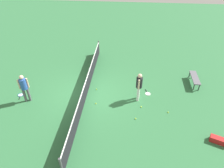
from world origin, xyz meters
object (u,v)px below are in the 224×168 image
player_near_side (139,85)px  courtside_bench (195,78)px  player_far_side (24,86)px  tennis_racket_near_player (148,93)px  tennis_ball_baseline (97,89)px  tennis_ball_midcourt (141,107)px  tennis_ball_near_player (96,103)px  equipment_bag (219,140)px  tennis_ball_stray_left (136,119)px  tennis_ball_by_net (168,112)px  tennis_racket_far_player (20,95)px

player_near_side → courtside_bench: bearing=-62.6°
player_far_side → tennis_racket_near_player: 6.89m
tennis_ball_baseline → tennis_ball_midcourt: bearing=-116.8°
tennis_racket_near_player → tennis_ball_midcourt: tennis_ball_midcourt is taller
tennis_ball_near_player → equipment_bag: (-2.07, -5.87, 0.11)m
player_far_side → tennis_ball_stray_left: (-0.90, -6.00, -0.98)m
tennis_ball_near_player → tennis_ball_by_net: same height
tennis_ball_near_player → tennis_ball_stray_left: same height
tennis_racket_near_player → tennis_ball_stray_left: 2.24m
tennis_racket_far_player → equipment_bag: size_ratio=0.72×
tennis_racket_near_player → tennis_ball_baseline: bearing=88.0°
tennis_ball_midcourt → tennis_ball_baseline: 2.95m
tennis_ball_midcourt → tennis_ball_baseline: size_ratio=1.00×
player_near_side → tennis_racket_far_player: player_near_side is taller
tennis_racket_far_player → tennis_ball_baseline: 4.42m
player_far_side → equipment_bag: bearing=-101.7°
player_far_side → tennis_ball_near_player: player_far_side is taller
tennis_racket_far_player → tennis_ball_stray_left: size_ratio=9.18×
player_near_side → tennis_ball_by_net: (-0.97, -1.58, -0.98)m
tennis_ball_near_player → tennis_ball_stray_left: bearing=-113.8°
player_near_side → tennis_ball_baseline: (0.65, 2.46, -0.98)m
tennis_racket_near_player → tennis_ball_near_player: (-1.16, 2.90, 0.02)m
player_near_side → tennis_ball_stray_left: 1.86m
player_near_side → courtside_bench: size_ratio=1.13×
tennis_racket_near_player → tennis_ball_near_player: size_ratio=9.20×
tennis_ball_baseline → tennis_ball_near_player: bearing=-173.5°
tennis_racket_near_player → tennis_ball_midcourt: size_ratio=9.20×
player_near_side → tennis_ball_baseline: 2.72m
tennis_ball_baseline → tennis_ball_stray_left: same height
tennis_racket_far_player → tennis_ball_midcourt: bearing=-93.3°
courtside_bench → tennis_racket_far_player: bearing=101.5°
tennis_ball_midcourt → equipment_bag: bearing=-120.6°
tennis_racket_near_player → equipment_bag: equipment_bag is taller
tennis_ball_near_player → tennis_ball_midcourt: bearing=-91.4°
tennis_ball_by_net → equipment_bag: size_ratio=0.08×
tennis_racket_far_player → tennis_ball_midcourt: tennis_ball_midcourt is taller
tennis_ball_stray_left → tennis_ball_midcourt: bearing=-18.7°
tennis_racket_near_player → equipment_bag: size_ratio=0.72×
tennis_ball_baseline → courtside_bench: bearing=-79.0°
tennis_ball_near_player → courtside_bench: bearing=-67.3°
player_near_side → tennis_racket_far_player: bearing=92.3°
tennis_racket_near_player → tennis_ball_by_net: 1.80m
player_near_side → tennis_racket_far_player: size_ratio=2.81×
player_near_side → tennis_ball_stray_left: (-1.58, 0.13, -0.98)m
courtside_bench → player_near_side: bearing=117.4°
tennis_racket_near_player → tennis_ball_by_net: bearing=-146.8°
player_far_side → tennis_ball_by_net: 7.77m
tennis_ball_midcourt → tennis_ball_stray_left: (-0.90, 0.30, 0.00)m
tennis_ball_near_player → tennis_ball_baseline: (1.27, 0.14, 0.00)m
tennis_ball_midcourt → equipment_bag: (-2.00, -3.38, 0.11)m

